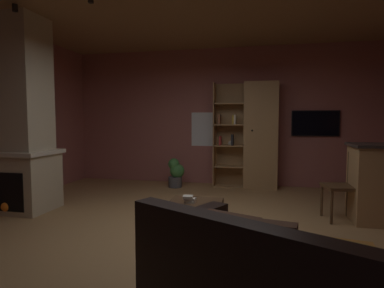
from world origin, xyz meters
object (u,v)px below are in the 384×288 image
(table_book_2, at_px, (188,197))
(dining_chair, at_px, (347,182))
(bookshelf_cabinet, at_px, (256,136))
(wall_mounted_tv, at_px, (315,123))
(table_book_1, at_px, (190,199))
(stone_fireplace, at_px, (20,124))
(table_book_0, at_px, (190,202))
(potted_floor_plant, at_px, (176,173))
(coffee_table, at_px, (194,210))

(table_book_2, distance_m, dining_chair, 2.25)
(bookshelf_cabinet, bearing_deg, wall_mounted_tv, 10.45)
(bookshelf_cabinet, bearing_deg, table_book_1, -102.81)
(stone_fireplace, bearing_deg, wall_mounted_tv, 29.84)
(dining_chair, height_order, wall_mounted_tv, wall_mounted_tv)
(table_book_2, distance_m, wall_mounted_tv, 3.82)
(table_book_0, height_order, table_book_1, table_book_1)
(potted_floor_plant, relative_size, wall_mounted_tv, 0.65)
(table_book_1, bearing_deg, dining_chair, 30.00)
(table_book_1, relative_size, dining_chair, 0.13)
(stone_fireplace, bearing_deg, table_book_1, -12.58)
(wall_mounted_tv, bearing_deg, dining_chair, -87.38)
(stone_fireplace, height_order, dining_chair, stone_fireplace)
(dining_chair, xyz_separation_m, potted_floor_plant, (-2.84, 1.62, -0.23))
(table_book_1, height_order, table_book_2, table_book_2)
(table_book_1, height_order, wall_mounted_tv, wall_mounted_tv)
(stone_fireplace, relative_size, dining_chair, 3.12)
(wall_mounted_tv, bearing_deg, coffee_table, -118.97)
(table_book_0, xyz_separation_m, table_book_1, (-0.00, 0.02, 0.03))
(coffee_table, bearing_deg, potted_floor_plant, 109.41)
(coffee_table, bearing_deg, wall_mounted_tv, 61.03)
(bookshelf_cabinet, xyz_separation_m, table_book_0, (-0.68, -3.03, -0.62))
(coffee_table, xyz_separation_m, table_book_2, (-0.07, -0.03, 0.15))
(bookshelf_cabinet, distance_m, table_book_1, 3.15)
(table_book_2, height_order, dining_chair, dining_chair)
(bookshelf_cabinet, xyz_separation_m, table_book_2, (-0.71, -3.03, -0.56))
(bookshelf_cabinet, bearing_deg, stone_fireplace, -144.87)
(coffee_table, xyz_separation_m, wall_mounted_tv, (1.78, 3.22, 0.97))
(stone_fireplace, distance_m, table_book_2, 2.90)
(wall_mounted_tv, bearing_deg, stone_fireplace, -150.16)
(table_book_0, relative_size, table_book_2, 0.99)
(coffee_table, bearing_deg, table_book_1, -167.42)
(dining_chair, height_order, potted_floor_plant, dining_chair)
(table_book_1, distance_m, table_book_2, 0.04)
(stone_fireplace, height_order, potted_floor_plant, stone_fireplace)
(table_book_1, xyz_separation_m, dining_chair, (1.92, 1.11, 0.07))
(coffee_table, distance_m, table_book_2, 0.17)
(bookshelf_cabinet, distance_m, coffee_table, 3.15)
(stone_fireplace, height_order, bookshelf_cabinet, stone_fireplace)
(table_book_1, relative_size, wall_mounted_tv, 0.13)
(stone_fireplace, height_order, wall_mounted_tv, stone_fireplace)
(bookshelf_cabinet, xyz_separation_m, table_book_1, (-0.69, -3.02, -0.59))
(stone_fireplace, relative_size, table_book_0, 26.49)
(bookshelf_cabinet, bearing_deg, potted_floor_plant, -170.04)
(dining_chair, bearing_deg, table_book_1, -150.00)
(table_book_0, distance_m, table_book_1, 0.03)
(dining_chair, distance_m, wall_mounted_tv, 2.25)
(stone_fireplace, height_order, table_book_2, stone_fireplace)
(bookshelf_cabinet, distance_m, wall_mounted_tv, 1.19)
(coffee_table, bearing_deg, dining_chair, 30.39)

